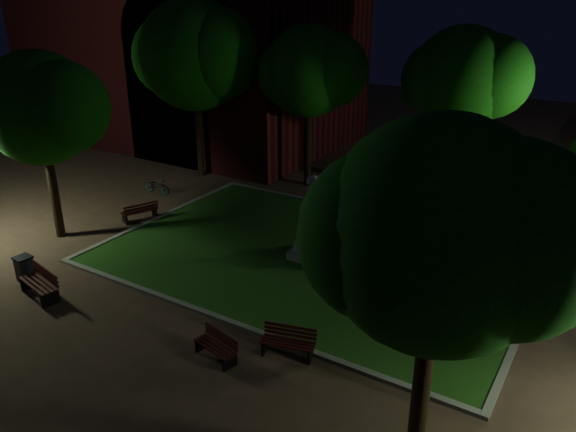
% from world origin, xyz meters
% --- Properties ---
extents(ground, '(80.00, 80.00, 0.00)m').
position_xyz_m(ground, '(0.00, 0.00, 0.00)').
color(ground, '#503729').
extents(lawn, '(15.00, 10.00, 0.08)m').
position_xyz_m(lawn, '(0.00, 2.00, 0.04)').
color(lawn, '#235117').
rests_on(lawn, ground).
extents(lawn_kerb, '(15.40, 10.40, 0.12)m').
position_xyz_m(lawn_kerb, '(0.00, 2.00, 0.06)').
color(lawn_kerb, slate).
rests_on(lawn_kerb, ground).
extents(monument, '(1.40, 1.40, 3.20)m').
position_xyz_m(monument, '(0.00, 2.00, 0.96)').
color(monument, '#A69F9A').
rests_on(monument, lawn).
extents(building_main, '(20.00, 12.00, 15.00)m').
position_xyz_m(building_main, '(-15.86, 13.79, 7.38)').
color(building_main, '#4C1214').
rests_on(building_main, ground).
extents(tree_west, '(5.26, 4.29, 7.37)m').
position_xyz_m(tree_west, '(-9.63, -1.62, 5.22)').
color(tree_west, black).
rests_on(tree_west, ground).
extents(tree_north_wl, '(5.35, 4.36, 7.87)m').
position_xyz_m(tree_north_wl, '(-4.25, 9.18, 5.68)').
color(tree_north_wl, black).
rests_on(tree_north_wl, ground).
extents(tree_north_er, '(5.48, 4.47, 7.99)m').
position_xyz_m(tree_north_er, '(2.62, 10.58, 5.75)').
color(tree_north_er, black).
rests_on(tree_north_er, ground).
extents(tree_se, '(5.30, 4.33, 7.59)m').
position_xyz_m(tree_se, '(6.76, -5.43, 5.43)').
color(tree_se, black).
rests_on(tree_se, ground).
extents(tree_nw, '(6.79, 5.54, 9.05)m').
position_xyz_m(tree_nw, '(-9.83, 7.50, 6.27)').
color(tree_nw, black).
rests_on(tree_nw, ground).
extents(lamppost_nw, '(1.18, 0.28, 4.36)m').
position_xyz_m(lamppost_nw, '(-11.32, 10.94, 3.06)').
color(lamppost_nw, black).
rests_on(lamppost_nw, ground).
extents(bench_near_left, '(1.44, 0.76, 0.75)m').
position_xyz_m(bench_near_left, '(0.77, -4.61, 0.35)').
color(bench_near_left, black).
rests_on(bench_near_left, ground).
extents(bench_near_right, '(1.59, 0.89, 0.83)m').
position_xyz_m(bench_near_right, '(2.34, -3.45, 0.39)').
color(bench_near_right, black).
rests_on(bench_near_right, ground).
extents(bench_west_near, '(1.82, 0.94, 0.95)m').
position_xyz_m(bench_west_near, '(-6.19, -5.05, 0.45)').
color(bench_west_near, black).
rests_on(bench_west_near, ground).
extents(bench_left_side, '(1.10, 1.62, 0.84)m').
position_xyz_m(bench_left_side, '(-8.13, 1.26, 0.40)').
color(bench_left_side, black).
rests_on(bench_left_side, ground).
extents(bench_right_side, '(1.06, 1.77, 0.92)m').
position_xyz_m(bench_right_side, '(7.99, 2.95, 0.43)').
color(bench_right_side, black).
rests_on(bench_right_side, ground).
extents(bench_far_side, '(1.43, 0.65, 0.76)m').
position_xyz_m(bench_far_side, '(4.33, 9.60, 0.36)').
color(bench_far_side, black).
rests_on(bench_far_side, ground).
extents(trash_bin, '(0.59, 0.59, 0.91)m').
position_xyz_m(trash_bin, '(-7.57, -4.68, 0.46)').
color(trash_bin, black).
rests_on(trash_bin, ground).
extents(bicycle, '(1.49, 0.62, 0.77)m').
position_xyz_m(bicycle, '(-9.94, 4.18, 0.38)').
color(bicycle, black).
rests_on(bicycle, ground).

